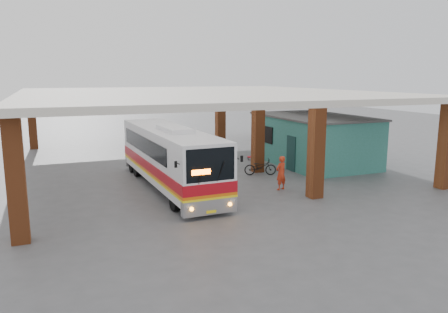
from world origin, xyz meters
TOP-DOWN VIEW (x-y plane):
  - ground at (0.00, 0.00)m, footprint 90.00×90.00m
  - brick_columns at (1.43, 5.00)m, footprint 20.10×21.60m
  - canopy_roof at (0.50, 6.50)m, footprint 21.00×23.00m
  - shop_building at (7.49, 4.00)m, footprint 5.20×8.20m
  - coach_bus at (-2.79, 1.29)m, footprint 2.70×11.13m
  - motorcycle at (2.74, 2.14)m, footprint 1.93×1.23m
  - pedestrian at (2.23, -1.17)m, footprint 0.72×0.58m
  - red_chair at (4.29, 6.49)m, footprint 0.45×0.45m

SIDE VIEW (x-z plane):
  - ground at x=0.00m, z-range 0.00..0.00m
  - red_chair at x=4.29m, z-range -0.03..0.68m
  - motorcycle at x=2.74m, z-range 0.00..0.96m
  - pedestrian at x=2.23m, z-range 0.00..1.71m
  - shop_building at x=7.49m, z-range 0.01..3.12m
  - coach_bus at x=-2.79m, z-range -0.01..3.21m
  - brick_columns at x=1.43m, z-range 0.00..4.35m
  - canopy_roof at x=0.50m, z-range 4.35..4.65m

